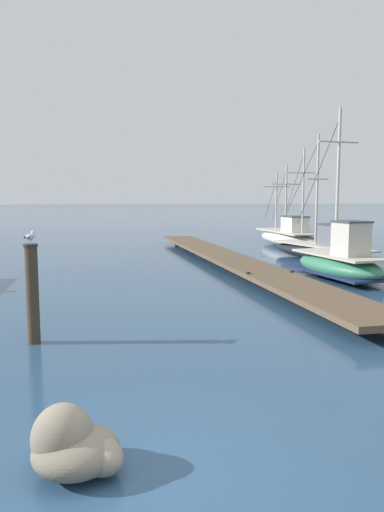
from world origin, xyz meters
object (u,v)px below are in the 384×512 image
perched_seagull (30,237)px  shore_rock_near_right (74,446)px  fishing_boat_4 (340,262)px  mooring_piling (32,292)px  fishing_boat_1 (322,250)px  fishing_boat_0 (288,236)px

perched_seagull → shore_rock_near_right: 5.55m
shore_rock_near_right → fishing_boat_4: bearing=51.6°
perched_seagull → mooring_piling: bearing=69.0°
fishing_boat_4 → mooring_piling: (-10.10, -6.25, 0.44)m
fishing_boat_4 → mooring_piling: 11.88m
fishing_boat_1 → shore_rock_near_right: size_ratio=6.19×
fishing_boat_4 → fishing_boat_0: bearing=77.6°
fishing_boat_1 → perched_seagull: (-11.75, -11.28, 1.70)m
mooring_piling → perched_seagull: bearing=-111.0°
fishing_boat_0 → perched_seagull: (-12.70, -18.12, 1.62)m
mooring_piling → shore_rock_near_right: bearing=-77.4°
fishing_boat_4 → shore_rock_near_right: bearing=-128.4°
fishing_boat_4 → mooring_piling: fishing_boat_4 is taller
fishing_boat_1 → perched_seagull: fishing_boat_1 is taller
perched_seagull → shore_rock_near_right: perched_seagull is taller
fishing_boat_4 → shore_rock_near_right: (-8.96, -11.32, -0.36)m
fishing_boat_0 → mooring_piling: 22.13m
shore_rock_near_right → fishing_boat_0: bearing=63.5°
fishing_boat_0 → fishing_boat_1: 6.92m
mooring_piling → fishing_boat_1: bearing=43.8°
fishing_boat_1 → perched_seagull: bearing=-136.2°
fishing_boat_1 → fishing_boat_4: bearing=-108.2°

